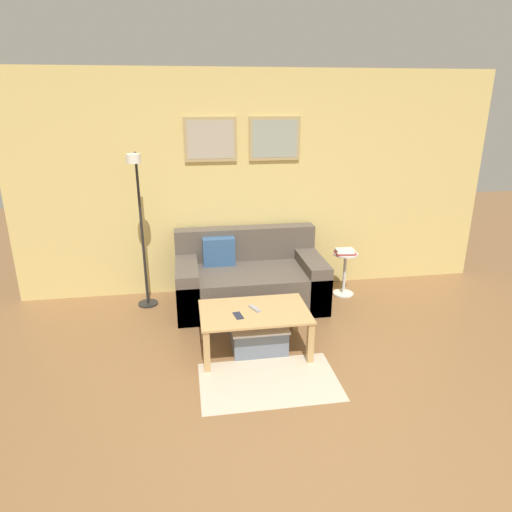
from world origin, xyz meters
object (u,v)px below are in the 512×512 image
side_table (345,270)px  remote_control (255,309)px  coffee_table (254,317)px  cell_phone (238,316)px  couch (249,280)px  storage_bin (259,337)px  book_stack (345,252)px  floor_lamp (140,218)px

side_table → remote_control: side_table is taller
coffee_table → cell_phone: 0.19m
couch → coffee_table: couch is taller
storage_bin → book_stack: book_stack is taller
storage_bin → remote_control: 0.29m
couch → book_stack: 1.17m
book_stack → remote_control: size_ratio=1.61×
storage_bin → book_stack: (1.19, 1.06, 0.42)m
couch → remote_control: size_ratio=10.90×
couch → book_stack: size_ratio=6.78×
side_table → cell_phone: size_ratio=3.72×
floor_lamp → side_table: floor_lamp is taller
floor_lamp → remote_control: size_ratio=11.48×
storage_bin → side_table: side_table is taller
storage_bin → book_stack: 1.65m
floor_lamp → book_stack: (2.28, -0.00, -0.49)m
floor_lamp → remote_control: 1.62m
coffee_table → remote_control: bearing=71.3°
floor_lamp → remote_control: floor_lamp is taller
side_table → book_stack: 0.24m
couch → cell_phone: couch is taller
storage_bin → cell_phone: size_ratio=3.73×
coffee_table → cell_phone: cell_phone is taller
remote_control → cell_phone: bearing=-172.3°
coffee_table → storage_bin: size_ratio=1.90×
coffee_table → couch: bearing=84.4°
coffee_table → book_stack: size_ratio=4.11×
coffee_table → remote_control: (0.01, 0.02, 0.08)m
coffee_table → book_stack: book_stack is taller
storage_bin → cell_phone: (-0.20, -0.09, 0.28)m
coffee_table → book_stack: (1.24, 1.07, 0.21)m
coffee_table → remote_control: remote_control is taller
side_table → book_stack: size_ratio=2.16×
side_table → book_stack: bearing=-134.2°
storage_bin → book_stack: size_ratio=2.17×
couch → floor_lamp: floor_lamp is taller
storage_bin → couch: bearing=86.7°
couch → book_stack: couch is taller
side_table → couch: bearing=-177.4°
side_table → remote_control: (-1.25, -1.07, 0.11)m
side_table → remote_control: size_ratio=3.47×
coffee_table → storage_bin: bearing=10.6°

